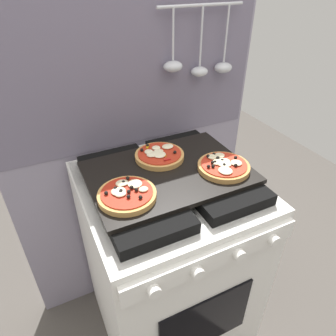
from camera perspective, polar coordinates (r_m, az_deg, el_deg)
The scene contains 7 objects.
ground_plane at distance 1.73m, azimuth 0.00°, elevation -26.50°, with size 4.00×4.00×0.00m, color #4C4742.
kitchen_backsplash at distance 1.37m, azimuth -6.00°, elevation 2.26°, with size 1.10×0.09×1.55m.
stove at distance 1.35m, azimuth 0.03°, elevation -17.05°, with size 0.60×0.64×0.90m.
baking_tray at distance 1.04m, azimuth 0.00°, elevation -0.82°, with size 0.54×0.38×0.02m, color black.
pizza_left at distance 0.92m, azimuth -7.72°, elevation -4.87°, with size 0.18×0.18×0.03m.
pizza_right at distance 1.05m, azimuth 10.40°, elevation 0.41°, with size 0.18×0.18×0.03m.
pizza_center at distance 1.10m, azimuth -1.65°, elevation 2.47°, with size 0.18×0.18×0.03m.
Camera 1 is at (-0.37, -0.77, 1.50)m, focal length 32.40 mm.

